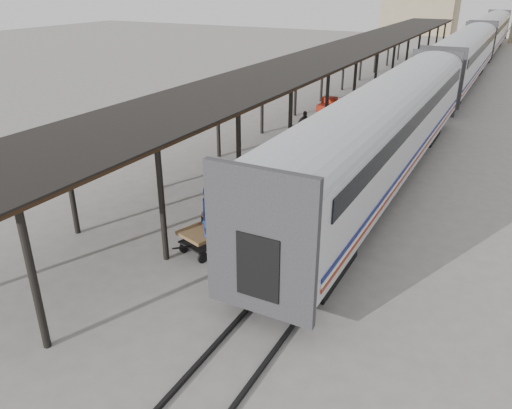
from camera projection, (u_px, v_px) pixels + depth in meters
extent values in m
plane|color=slate|center=(231.00, 243.00, 17.90)|extent=(160.00, 160.00, 0.00)
cube|color=silver|center=(385.00, 130.00, 21.91)|extent=(3.00, 24.00, 2.90)
cube|color=#28282B|center=(260.00, 246.00, 12.33)|extent=(3.04, 0.22, 3.50)
cube|color=black|center=(353.00, 106.00, 22.19)|extent=(0.04, 22.08, 0.65)
cube|color=black|center=(381.00, 166.00, 22.61)|extent=(2.55, 23.04, 0.50)
cube|color=silver|center=(463.00, 57.00, 42.86)|extent=(3.00, 24.00, 2.90)
cube|color=#28282B|center=(440.00, 79.00, 33.27)|extent=(3.04, 0.22, 3.50)
cube|color=black|center=(446.00, 45.00, 43.14)|extent=(0.04, 22.08, 0.65)
cube|color=black|center=(460.00, 77.00, 43.56)|extent=(2.55, 23.04, 0.50)
cube|color=silver|center=(490.00, 31.00, 63.80)|extent=(3.00, 24.00, 2.90)
cube|color=#28282B|center=(480.00, 40.00, 54.22)|extent=(3.04, 0.22, 3.50)
cube|color=black|center=(479.00, 23.00, 64.08)|extent=(0.04, 22.08, 0.65)
cube|color=black|center=(488.00, 45.00, 64.50)|extent=(2.55, 23.04, 0.50)
cube|color=black|center=(274.00, 204.00, 15.78)|extent=(0.50, 1.70, 2.00)
imported|color=white|center=(274.00, 207.00, 15.84)|extent=(0.72, 0.89, 1.72)
cube|color=#975E41|center=(261.00, 224.00, 16.14)|extent=(0.57, 0.25, 0.42)
cube|color=#422B19|center=(354.00, 48.00, 37.04)|extent=(4.60, 64.00, 0.18)
cube|color=black|center=(355.00, 46.00, 36.99)|extent=(4.90, 64.30, 0.06)
cylinder|color=black|center=(327.00, 73.00, 38.74)|extent=(0.20, 0.20, 4.00)
cylinder|color=black|center=(412.00, 37.00, 63.71)|extent=(0.20, 0.20, 4.00)
cylinder|color=black|center=(33.00, 280.00, 12.02)|extent=(0.20, 0.20, 4.00)
cylinder|color=black|center=(379.00, 78.00, 36.99)|extent=(0.20, 0.20, 4.00)
cylinder|color=black|center=(446.00, 38.00, 61.96)|extent=(0.20, 0.20, 4.00)
cube|color=black|center=(450.00, 86.00, 44.21)|extent=(0.10, 150.00, 0.12)
cube|color=black|center=(467.00, 87.00, 43.60)|extent=(0.10, 150.00, 0.12)
cube|color=tan|center=(420.00, 15.00, 86.99)|extent=(12.00, 8.00, 6.00)
cube|color=brown|center=(214.00, 227.00, 17.23)|extent=(1.91, 2.66, 0.12)
cube|color=black|center=(215.00, 236.00, 17.38)|extent=(1.79, 2.54, 0.06)
cylinder|color=black|center=(184.00, 247.00, 17.20)|extent=(0.20, 0.41, 0.40)
cylinder|color=black|center=(203.00, 258.00, 16.55)|extent=(0.20, 0.41, 0.40)
cylinder|color=black|center=(226.00, 229.00, 18.41)|extent=(0.20, 0.41, 0.40)
cylinder|color=black|center=(244.00, 239.00, 17.76)|extent=(0.20, 0.41, 0.40)
cube|color=#343437|center=(222.00, 216.00, 17.66)|extent=(0.72, 0.59, 0.21)
cube|color=#975E41|center=(236.00, 220.00, 17.42)|extent=(0.63, 0.56, 0.19)
cube|color=black|center=(210.00, 219.00, 17.44)|extent=(0.62, 0.50, 0.22)
cube|color=#414328|center=(220.00, 225.00, 17.09)|extent=(0.58, 0.52, 0.17)
cube|color=#513B20|center=(221.00, 212.00, 17.54)|extent=(0.59, 0.53, 0.18)
cube|color=#975E41|center=(210.00, 214.00, 17.27)|extent=(0.52, 0.42, 0.18)
cube|color=#343437|center=(221.00, 208.00, 17.40)|extent=(0.45, 0.33, 0.15)
cube|color=maroon|center=(327.00, 111.00, 33.41)|extent=(1.01, 1.66, 0.98)
cube|color=maroon|center=(330.00, 100.00, 33.50)|extent=(0.94, 0.67, 0.38)
cylinder|color=black|center=(317.00, 118.00, 33.27)|extent=(0.14, 0.40, 0.39)
cylinder|color=black|center=(330.00, 120.00, 32.91)|extent=(0.14, 0.40, 0.39)
cylinder|color=black|center=(323.00, 114.00, 34.25)|extent=(0.14, 0.40, 0.39)
cylinder|color=black|center=(336.00, 116.00, 33.89)|extent=(0.14, 0.40, 0.39)
imported|color=navy|center=(209.00, 212.00, 16.23)|extent=(0.57, 0.71, 1.71)
imported|color=black|center=(305.00, 125.00, 29.41)|extent=(1.03, 0.76, 1.63)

